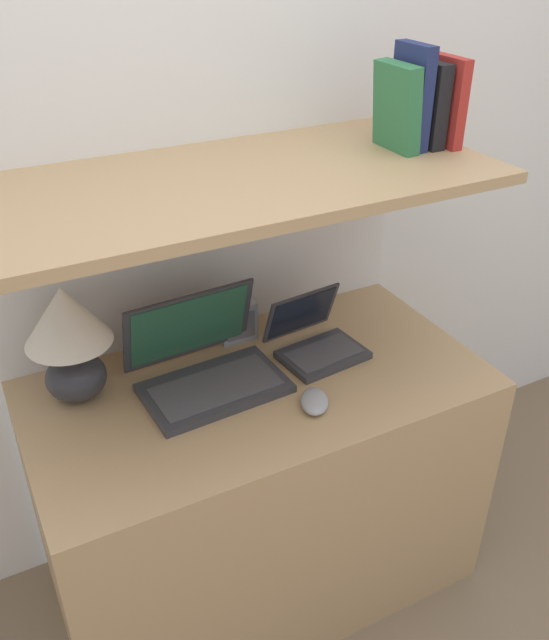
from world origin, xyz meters
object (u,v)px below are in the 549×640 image
object	(u,v)px
book_black	(426,104)
book_navy	(412,97)
router_box	(235,320)
book_green	(397,108)
laptop_small	(316,341)
table_lamp	(68,334)
computer_mouse	(314,401)
laptop_large	(206,367)
book_red	(440,100)

from	to	relation	value
book_black	book_navy	distance (m)	0.05
router_box	book_green	xyz separation A→B (m)	(0.39, -0.16, 0.59)
laptop_small	book_black	distance (m)	0.69
table_lamp	book_black	size ratio (longest dim) A/B	1.52
table_lamp	computer_mouse	size ratio (longest dim) A/B	2.46
book_navy	book_green	xyz separation A→B (m)	(-0.04, 0.00, -0.02)
laptop_large	book_red	bearing A→B (deg)	0.37
laptop_small	book_green	size ratio (longest dim) A/B	1.17
book_navy	laptop_small	bearing A→B (deg)	-177.21
laptop_large	computer_mouse	bearing A→B (deg)	-47.77
laptop_large	book_red	world-z (taller)	book_red
table_lamp	book_green	world-z (taller)	book_green
router_box	book_black	xyz separation A→B (m)	(0.48, -0.16, 0.59)
book_green	computer_mouse	bearing A→B (deg)	-146.83
laptop_large	book_red	size ratio (longest dim) A/B	1.73
router_box	book_red	distance (m)	0.81
laptop_small	book_navy	bearing A→B (deg)	2.79
book_red	router_box	bearing A→B (deg)	162.77
router_box	book_green	distance (m)	0.73
laptop_small	router_box	world-z (taller)	laptop_small
laptop_small	book_black	world-z (taller)	book_black
laptop_small	book_navy	size ratio (longest dim) A/B	0.99
router_box	book_red	world-z (taller)	book_red
computer_mouse	book_navy	world-z (taller)	book_navy
book_red	book_navy	size ratio (longest dim) A/B	0.87
book_red	table_lamp	bearing A→B (deg)	174.71
router_box	book_green	bearing A→B (deg)	-22.72
laptop_small	computer_mouse	size ratio (longest dim) A/B	1.94
table_lamp	laptop_large	size ratio (longest dim) A/B	0.83
laptop_large	book_black	bearing A→B (deg)	0.40
laptop_small	book_black	size ratio (longest dim) A/B	1.20
book_black	book_navy	size ratio (longest dim) A/B	0.83
book_green	book_black	bearing A→B (deg)	0.00
book_green	book_red	bearing A→B (deg)	0.00
book_black	book_green	distance (m)	0.09
computer_mouse	book_navy	size ratio (longest dim) A/B	0.51
table_lamp	router_box	size ratio (longest dim) A/B	2.64
book_black	book_green	xyz separation A→B (m)	(-0.09, 0.00, 0.00)
table_lamp	book_green	xyz separation A→B (m)	(0.86, -0.09, 0.47)
book_black	book_navy	xyz separation A→B (m)	(-0.05, 0.00, 0.02)
laptop_small	router_box	distance (m)	0.24
book_red	computer_mouse	bearing A→B (deg)	-154.83
computer_mouse	book_black	world-z (taller)	book_black
computer_mouse	book_green	distance (m)	0.76
router_box	book_navy	bearing A→B (deg)	-20.67
laptop_small	book_green	world-z (taller)	book_green
laptop_small	book_navy	xyz separation A→B (m)	(0.26, 0.01, 0.64)
laptop_large	table_lamp	bearing A→B (deg)	162.92
book_navy	computer_mouse	bearing A→B (deg)	-149.80
book_red	book_green	distance (m)	0.14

